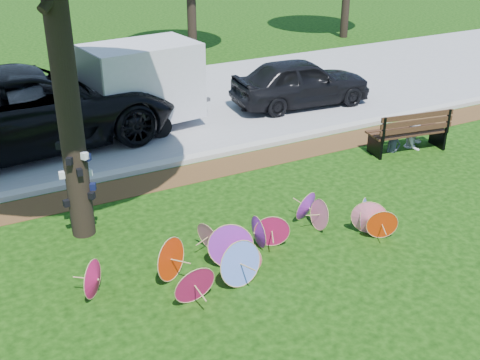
{
  "coord_description": "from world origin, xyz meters",
  "views": [
    {
      "loc": [
        -4.45,
        -7.31,
        5.9
      ],
      "look_at": [
        0.5,
        2.0,
        0.9
      ],
      "focal_mm": 45.0,
      "sensor_mm": 36.0,
      "label": 1
    }
  ],
  "objects_px": {
    "cargo_trailer": "(142,82)",
    "person_left": "(395,132)",
    "dark_pickup": "(301,82)",
    "person_right": "(417,123)",
    "black_van": "(32,108)",
    "park_bench": "(407,130)",
    "parasol_pile": "(257,242)"
  },
  "relations": [
    {
      "from": "cargo_trailer",
      "to": "person_right",
      "type": "relative_size",
      "value": 2.22
    },
    {
      "from": "parasol_pile",
      "to": "black_van",
      "type": "xyz_separation_m",
      "value": [
        -2.39,
        7.41,
        0.68
      ]
    },
    {
      "from": "cargo_trailer",
      "to": "park_bench",
      "type": "height_order",
      "value": "cargo_trailer"
    },
    {
      "from": "parasol_pile",
      "to": "black_van",
      "type": "relative_size",
      "value": 0.78
    },
    {
      "from": "dark_pickup",
      "to": "person_left",
      "type": "xyz_separation_m",
      "value": [
        0.02,
        -4.27,
        -0.19
      ]
    },
    {
      "from": "person_right",
      "to": "black_van",
      "type": "bearing_deg",
      "value": 133.38
    },
    {
      "from": "park_bench",
      "to": "person_left",
      "type": "relative_size",
      "value": 1.93
    },
    {
      "from": "cargo_trailer",
      "to": "person_left",
      "type": "bearing_deg",
      "value": -49.47
    },
    {
      "from": "black_van",
      "to": "person_left",
      "type": "relative_size",
      "value": 6.9
    },
    {
      "from": "dark_pickup",
      "to": "person_right",
      "type": "height_order",
      "value": "dark_pickup"
    },
    {
      "from": "black_van",
      "to": "dark_pickup",
      "type": "distance_m",
      "value": 7.9
    },
    {
      "from": "person_left",
      "to": "cargo_trailer",
      "type": "bearing_deg",
      "value": 148.88
    },
    {
      "from": "park_bench",
      "to": "person_left",
      "type": "distance_m",
      "value": 0.35
    },
    {
      "from": "dark_pickup",
      "to": "person_left",
      "type": "bearing_deg",
      "value": -174.38
    },
    {
      "from": "dark_pickup",
      "to": "person_left",
      "type": "height_order",
      "value": "dark_pickup"
    },
    {
      "from": "dark_pickup",
      "to": "person_right",
      "type": "bearing_deg",
      "value": -165.08
    },
    {
      "from": "dark_pickup",
      "to": "black_van",
      "type": "bearing_deg",
      "value": 92.31
    },
    {
      "from": "black_van",
      "to": "person_left",
      "type": "distance_m",
      "value": 9.21
    },
    {
      "from": "black_van",
      "to": "park_bench",
      "type": "xyz_separation_m",
      "value": [
        8.25,
        -4.75,
        -0.49
      ]
    },
    {
      "from": "person_left",
      "to": "person_right",
      "type": "height_order",
      "value": "person_right"
    },
    {
      "from": "cargo_trailer",
      "to": "person_left",
      "type": "distance_m",
      "value": 6.82
    },
    {
      "from": "dark_pickup",
      "to": "park_bench",
      "type": "height_order",
      "value": "dark_pickup"
    },
    {
      "from": "dark_pickup",
      "to": "cargo_trailer",
      "type": "distance_m",
      "value": 4.97
    },
    {
      "from": "cargo_trailer",
      "to": "black_van",
      "type": "bearing_deg",
      "value": 172.61
    },
    {
      "from": "person_left",
      "to": "person_right",
      "type": "distance_m",
      "value": 0.71
    },
    {
      "from": "parasol_pile",
      "to": "black_van",
      "type": "height_order",
      "value": "black_van"
    },
    {
      "from": "dark_pickup",
      "to": "park_bench",
      "type": "xyz_separation_m",
      "value": [
        0.37,
        -4.32,
        -0.19
      ]
    },
    {
      "from": "parasol_pile",
      "to": "person_right",
      "type": "distance_m",
      "value": 6.79
    },
    {
      "from": "person_left",
      "to": "person_right",
      "type": "xyz_separation_m",
      "value": [
        0.7,
        0.0,
        0.12
      ]
    },
    {
      "from": "park_bench",
      "to": "black_van",
      "type": "bearing_deg",
      "value": 158.87
    },
    {
      "from": "black_van",
      "to": "dark_pickup",
      "type": "bearing_deg",
      "value": -98.93
    },
    {
      "from": "park_bench",
      "to": "person_right",
      "type": "bearing_deg",
      "value": 16.91
    }
  ]
}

